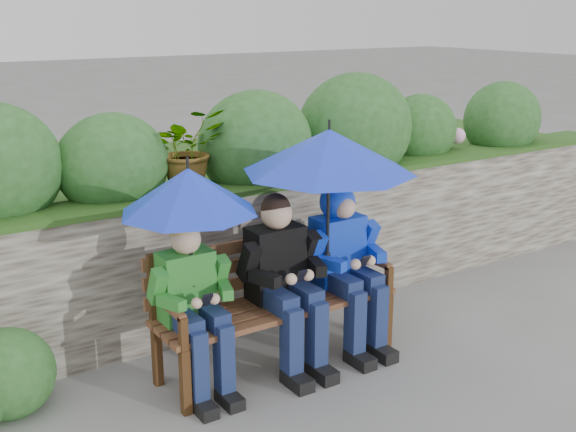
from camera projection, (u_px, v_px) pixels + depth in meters
ground at (296, 356)px, 4.82m from camera, size 60.00×60.00×0.00m
garden_backdrop at (179, 214)px, 5.90m from camera, size 8.00×2.86×1.79m
park_bench at (271, 293)px, 4.61m from camera, size 1.60×0.47×0.84m
boy_left at (194, 300)px, 4.22m from camera, size 0.48×0.55×1.06m
boy_middle at (284, 275)px, 4.54m from camera, size 0.53×0.61×1.13m
boy_right at (345, 255)px, 4.80m from camera, size 0.52×0.63×1.12m
umbrella_left at (189, 191)px, 4.06m from camera, size 0.80×0.80×0.78m
umbrella_right at (329, 151)px, 4.50m from camera, size 1.11×1.11×0.90m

